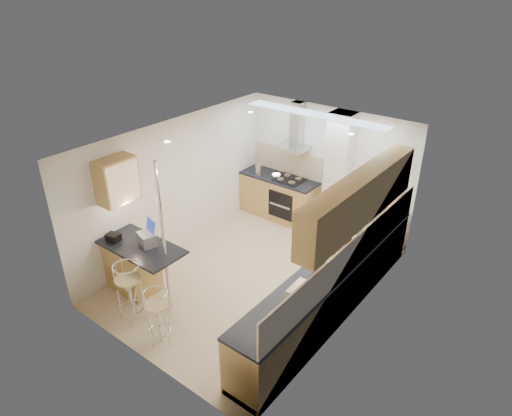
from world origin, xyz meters
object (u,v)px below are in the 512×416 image
Objects in this scene: microwave at (334,249)px; bar_stool_end at (158,317)px; bar_stool_near at (130,293)px; bread_bin at (302,294)px; laptop at (147,239)px.

bar_stool_end is (-1.51, -2.21, -0.61)m from microwave.
microwave is at bearing -15.04° from bar_stool_end.
bar_stool_near is 1.13× the size of bar_stool_end.
microwave is at bearing 27.63° from bar_stool_near.
microwave is 1.34× the size of bread_bin.
laptop is 1.31m from bar_stool_end.
bar_stool_near is at bearing 104.14° from bar_stool_end.
bread_bin is (2.63, 0.37, -0.02)m from laptop.
laptop is at bearing -174.57° from bread_bin.
bar_stool_near is at bearing -160.03° from bread_bin.
bar_stool_end is (0.69, -0.06, -0.06)m from bar_stool_near.
microwave is 2.74m from bar_stool_end.
bar_stool_near is at bearing 149.00° from microwave.
microwave is 2.89m from laptop.
microwave is 0.50× the size of bar_stool_near.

